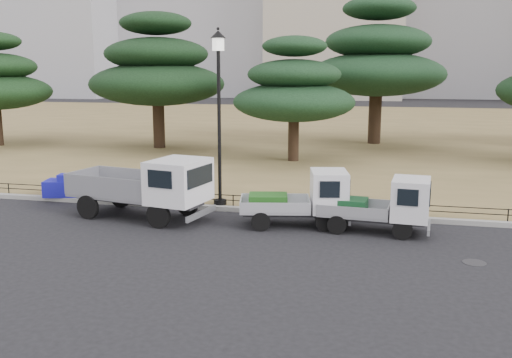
% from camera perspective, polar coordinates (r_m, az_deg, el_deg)
% --- Properties ---
extents(ground, '(220.00, 220.00, 0.00)m').
position_cam_1_polar(ground, '(17.28, -1.52, -5.47)').
color(ground, black).
extents(lawn, '(120.00, 56.00, 0.15)m').
position_cam_1_polar(lawn, '(47.06, 7.99, 4.98)').
color(lawn, olive).
rests_on(lawn, ground).
extents(curb, '(120.00, 0.25, 0.16)m').
position_cam_1_polar(curb, '(19.69, 0.40, -3.16)').
color(curb, gray).
rests_on(curb, ground).
extents(truck_large, '(4.95, 2.67, 2.05)m').
position_cam_1_polar(truck_large, '(19.09, -10.92, -0.56)').
color(truck_large, black).
rests_on(truck_large, ground).
extents(truck_kei_front, '(3.54, 2.04, 1.76)m').
position_cam_1_polar(truck_kei_front, '(17.97, 4.70, -1.97)').
color(truck_kei_front, black).
rests_on(truck_kei_front, ground).
extents(truck_kei_rear, '(3.34, 1.63, 1.70)m').
position_cam_1_polar(truck_kei_rear, '(17.62, 12.56, -2.55)').
color(truck_kei_rear, black).
rests_on(truck_kei_rear, ground).
extents(street_lamp, '(0.54, 0.54, 6.01)m').
position_cam_1_polar(street_lamp, '(19.79, -3.75, 8.99)').
color(street_lamp, black).
rests_on(street_lamp, lawn).
extents(pipe_fence, '(38.00, 0.04, 0.40)m').
position_cam_1_polar(pipe_fence, '(19.75, 0.50, -2.05)').
color(pipe_fence, black).
rests_on(pipe_fence, lawn).
extents(tarp_pile, '(1.47, 1.21, 0.86)m').
position_cam_1_polar(tarp_pile, '(22.79, -18.69, -0.74)').
color(tarp_pile, '#1816B1').
rests_on(tarp_pile, lawn).
extents(manhole, '(0.60, 0.60, 0.01)m').
position_cam_1_polar(manhole, '(15.77, 21.00, -7.81)').
color(manhole, '#2D2D30').
rests_on(manhole, ground).
extents(pine_west_near, '(8.05, 8.05, 8.05)m').
position_cam_1_polar(pine_west_near, '(35.13, -9.86, 10.64)').
color(pine_west_near, black).
rests_on(pine_west_near, lawn).
extents(pine_center_left, '(6.29, 6.29, 6.40)m').
position_cam_1_polar(pine_center_left, '(29.66, 3.83, 8.92)').
color(pine_center_left, black).
rests_on(pine_center_left, lawn).
extents(pine_center_right, '(8.63, 8.63, 9.16)m').
position_cam_1_polar(pine_center_right, '(37.48, 12.02, 11.59)').
color(pine_center_right, black).
rests_on(pine_center_right, lawn).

